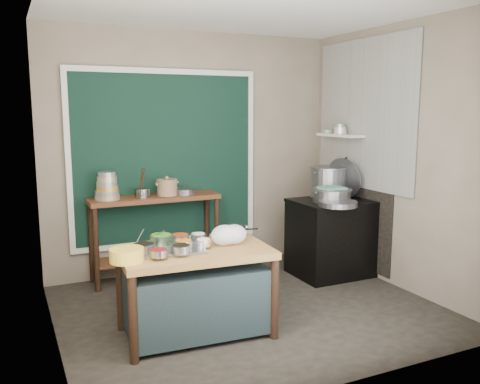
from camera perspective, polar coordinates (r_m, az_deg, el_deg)
name	(u,v)px	position (r m, az deg, el deg)	size (l,w,h in m)	color
floor	(249,310)	(5.03, 1.02, -13.11)	(3.50, 3.00, 0.02)	#2E2923
back_wall	(193,153)	(6.07, -5.26, 4.43)	(3.50, 0.02, 2.80)	gray
left_wall	(46,175)	(4.22, -20.93, 1.78)	(0.02, 3.00, 2.80)	gray
right_wall	(397,157)	(5.68, 17.24, 3.73)	(0.02, 3.00, 2.80)	gray
ceiling	(250,5)	(4.74, 1.12, 20.25)	(3.50, 3.00, 0.02)	gray
curtain_panel	(166,158)	(5.93, -8.31, 3.77)	(2.10, 0.02, 1.90)	black
curtain_frame	(166,158)	(5.92, -8.28, 3.77)	(2.22, 0.03, 2.02)	beige
tile_panel	(364,114)	(6.06, 13.74, 8.46)	(0.02, 1.70, 1.70)	#B2B2AA
soot_patch	(355,211)	(6.26, 12.81, -2.09)	(0.01, 1.30, 1.30)	black
wall_shelf	(340,135)	(6.24, 11.17, 6.27)	(0.22, 0.70, 0.03)	beige
prep_table	(196,292)	(4.40, -4.97, -11.13)	(1.25, 0.72, 0.75)	olive
back_counter	(156,237)	(5.84, -9.45, -5.06)	(1.45, 0.40, 0.95)	#582E19
stove_block	(333,239)	(6.01, 10.35, -5.16)	(0.90, 0.68, 0.85)	black
stove_top	(334,201)	(5.92, 10.47, -1.03)	(0.92, 0.69, 0.03)	black
condiment_tray	(171,249)	(4.27, -7.77, -6.36)	(0.55, 0.39, 0.02)	gray
condiment_bowls	(172,243)	(4.27, -7.62, -5.73)	(0.68, 0.53, 0.08)	gray
yellow_basin	(127,255)	(4.02, -12.60, -6.92)	(0.27, 0.27, 0.10)	gold
saucepan	(233,232)	(4.62, -0.84, -4.46)	(0.22, 0.22, 0.12)	gray
plastic_bag_a	(225,235)	(4.37, -1.75, -4.86)	(0.24, 0.20, 0.18)	white
plastic_bag_b	(234,234)	(4.41, -0.71, -4.78)	(0.23, 0.19, 0.17)	white
bowl_stack	(107,188)	(5.61, -14.70, 0.49)	(0.27, 0.27, 0.30)	tan
utensil_cup	(143,193)	(5.66, -10.89, -0.12)	(0.17, 0.17, 0.10)	gray
ceramic_crock	(167,188)	(5.76, -8.19, 0.43)	(0.24, 0.24, 0.16)	#92704F
wide_bowl	(184,191)	(5.82, -6.32, 0.07)	(0.25, 0.25, 0.06)	gray
stock_pot	(328,182)	(6.09, 9.89, 1.12)	(0.46, 0.46, 0.36)	gray
pot_lid	(344,178)	(6.08, 11.59, 1.58)	(0.48, 0.48, 0.02)	gray
steamer	(332,195)	(5.77, 10.26, -0.38)	(0.46, 0.46, 0.15)	gray
green_cloth	(332,188)	(5.76, 10.29, 0.45)	(0.27, 0.21, 0.02)	#4B886A
shallow_pan	(338,204)	(5.54, 10.93, -1.29)	(0.42, 0.42, 0.05)	gray
shelf_bowl_stack	(340,129)	(6.24, 11.19, 6.93)	(0.15, 0.15, 0.12)	silver
shelf_bowl_green	(328,131)	(6.45, 9.83, 6.72)	(0.12, 0.12, 0.04)	gray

